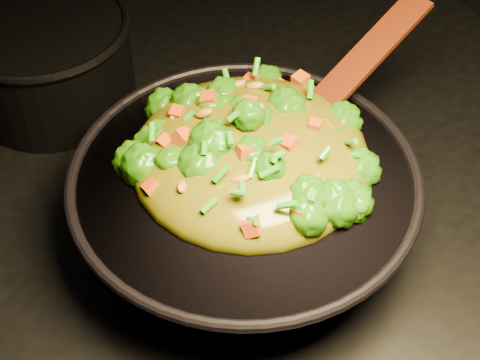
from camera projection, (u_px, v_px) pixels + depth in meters
wok at (244, 208)px, 0.86m from camera, size 0.48×0.48×0.11m
stir_fry at (251, 131)px, 0.80m from camera, size 0.30×0.30×0.09m
spatula at (352, 71)px, 0.88m from camera, size 0.24×0.10×0.10m
back_pot at (48, 61)px, 1.02m from camera, size 0.24×0.24×0.13m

